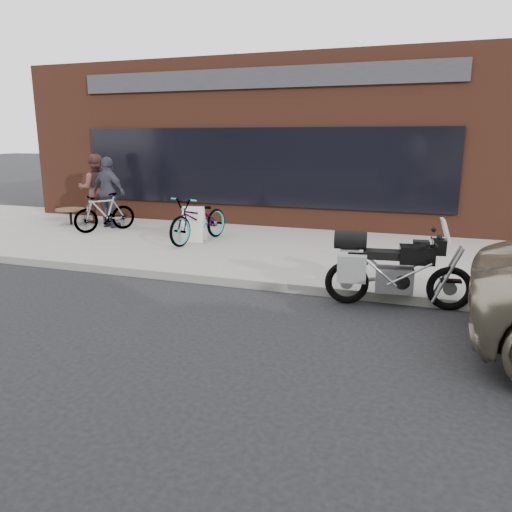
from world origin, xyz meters
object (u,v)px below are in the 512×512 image
(motorcycle, at_px, (388,269))
(cafe_patron_left, at_px, (96,189))
(cafe_table, at_px, (70,210))
(bicycle_front, at_px, (199,219))
(sandwich_sign, at_px, (194,224))
(cafe_patron_right, at_px, (109,192))
(bicycle_rear, at_px, (105,212))

(motorcycle, relative_size, cafe_patron_left, 1.14)
(cafe_table, bearing_deg, bicycle_front, -12.11)
(sandwich_sign, distance_m, cafe_patron_left, 3.98)
(sandwich_sign, bearing_deg, cafe_patron_right, 151.10)
(motorcycle, bearing_deg, sandwich_sign, 141.63)
(cafe_patron_right, bearing_deg, motorcycle, 165.55)
(bicycle_front, height_order, sandwich_sign, bicycle_front)
(sandwich_sign, bearing_deg, bicycle_front, -10.31)
(cafe_patron_right, bearing_deg, bicycle_rear, 122.78)
(cafe_table, relative_size, cafe_patron_right, 0.41)
(bicycle_rear, relative_size, cafe_table, 2.08)
(bicycle_front, xyz_separation_m, cafe_patron_left, (-3.80, 1.44, 0.42))
(motorcycle, relative_size, cafe_patron_right, 1.16)
(cafe_patron_left, relative_size, cafe_patron_right, 1.02)
(sandwich_sign, height_order, cafe_patron_right, cafe_patron_right)
(cafe_patron_right, bearing_deg, cafe_patron_left, -21.48)
(motorcycle, height_order, cafe_table, motorcycle)
(bicycle_front, distance_m, cafe_patron_left, 4.09)
(bicycle_rear, distance_m, cafe_patron_right, 0.70)
(bicycle_front, distance_m, cafe_patron_right, 3.16)
(bicycle_front, bearing_deg, cafe_table, -179.83)
(motorcycle, distance_m, bicycle_rear, 7.82)
(cafe_table, relative_size, cafe_patron_left, 0.40)
(sandwich_sign, xyz_separation_m, cafe_patron_left, (-3.67, 1.44, 0.54))
(bicycle_front, height_order, cafe_patron_right, cafe_patron_right)
(motorcycle, relative_size, sandwich_sign, 2.67)
(sandwich_sign, distance_m, cafe_table, 4.24)
(sandwich_sign, bearing_deg, cafe_table, 156.24)
(cafe_table, bearing_deg, sandwich_sign, -12.53)
(motorcycle, bearing_deg, cafe_patron_right, 146.53)
(bicycle_rear, bearing_deg, cafe_table, -166.38)
(cafe_patron_left, bearing_deg, cafe_table, 15.12)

